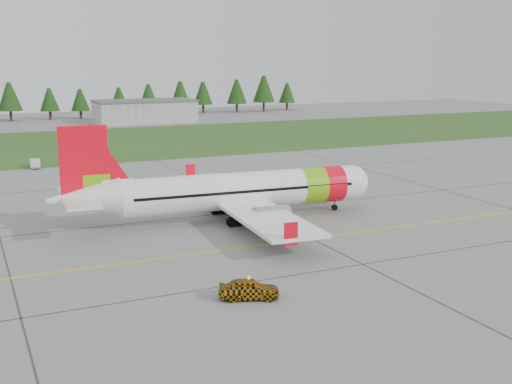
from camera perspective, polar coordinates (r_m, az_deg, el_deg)
name	(u,v)px	position (r m, az deg, el deg)	size (l,w,h in m)	color
ground	(245,283)	(45.89, -1.02, -8.10)	(320.00, 320.00, 0.00)	gray
aircraft	(236,191)	(62.93, -1.82, 0.06)	(32.44, 29.93, 9.82)	white
follow_me_car	(249,270)	(42.38, -0.64, -6.92)	(1.62, 1.37, 4.02)	orange
service_van	(34,154)	(98.68, -19.10, 3.19)	(1.38, 1.31, 3.97)	silver
grass_strip	(65,145)	(123.71, -16.63, 4.04)	(320.00, 50.00, 0.03)	#30561E
taxi_guideline	(205,253)	(52.92, -4.54, -5.39)	(120.00, 0.25, 0.02)	gold
hangar_east	(145,112)	(163.62, -9.86, 7.03)	(24.00, 12.00, 5.20)	#A8A8A3
treeline	(30,100)	(178.65, -19.43, 7.70)	(160.00, 8.00, 10.00)	#1C3F14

